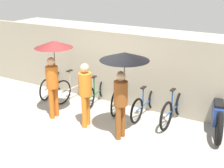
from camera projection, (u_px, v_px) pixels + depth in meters
name	position (u px, v px, depth m)	size (l,w,h in m)	color
ground_plane	(71.00, 132.00, 7.63)	(30.00, 30.00, 0.00)	#9E998E
back_wall	(115.00, 68.00, 9.05)	(13.04, 0.12, 2.10)	gray
parked_bicycle_0	(53.00, 84.00, 9.86)	(0.52, 1.66, 0.99)	black
parked_bicycle_1	(75.00, 86.00, 9.52)	(0.44, 1.82, 1.11)	black
parked_bicycle_2	(97.00, 92.00, 9.19)	(0.44, 1.68, 1.11)	black
parked_bicycle_3	(120.00, 96.00, 8.79)	(0.52, 1.69, 1.00)	black
parked_bicycle_4	(146.00, 103.00, 8.41)	(0.44, 1.74, 1.01)	black
parked_bicycle_5	(174.00, 108.00, 8.01)	(0.44, 1.78, 1.09)	black
pedestrian_leading	(53.00, 58.00, 7.94)	(0.98, 0.98, 2.06)	#B25619
pedestrian_center	(85.00, 90.00, 7.61)	(0.32, 0.32, 1.64)	#C66B1E
pedestrian_trailing	(123.00, 70.00, 6.89)	(1.11, 1.11, 2.03)	brown
motorcycle	(218.00, 114.00, 7.56)	(0.79, 2.09, 0.95)	black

